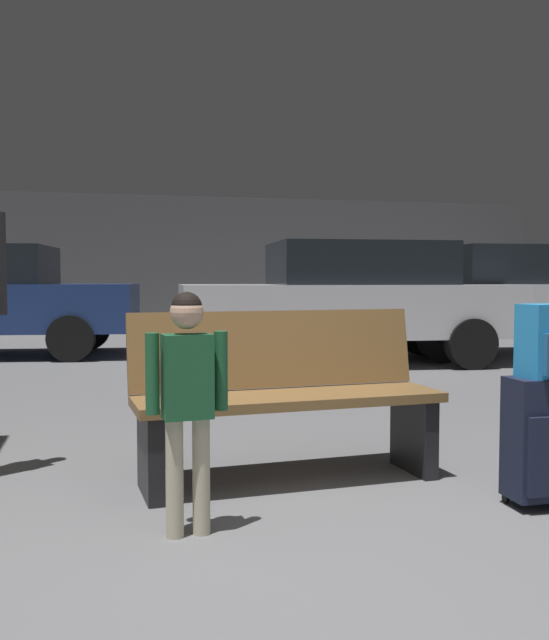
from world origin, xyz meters
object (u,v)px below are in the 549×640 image
(bench, at_px, (285,396))
(suitcase, at_px, (549,438))
(child, at_px, (187,387))
(parked_car_near, at_px, (349,299))
(parked_car_side, at_px, (513,297))

(bench, bearing_deg, suitcase, -34.07)
(child, distance_m, parked_car_near, 6.14)
(suitcase, bearing_deg, bench, 145.93)
(suitcase, height_order, child, child)
(bench, height_order, suitcase, bench)
(parked_car_near, bearing_deg, bench, -113.21)
(bench, height_order, parked_car_near, parked_car_near)
(suitcase, distance_m, parked_car_near, 5.66)
(suitcase, bearing_deg, child, 179.32)
(bench, xyz_separation_m, parked_car_side, (4.64, 5.27, 0.36))
(bench, distance_m, suitcase, 1.30)
(bench, xyz_separation_m, parked_car_near, (2.07, 4.82, 0.36))
(parked_car_side, bearing_deg, child, -131.27)
(child, xyz_separation_m, parked_car_near, (2.67, 5.53, 0.19))
(suitcase, distance_m, child, 1.70)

